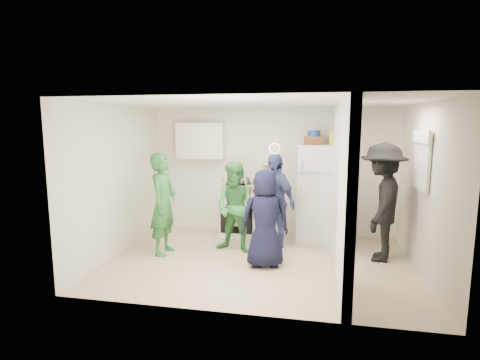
# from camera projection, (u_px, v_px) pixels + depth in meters

# --- Properties ---
(floor) EXTENTS (4.80, 4.80, 0.00)m
(floor) POSITION_uv_depth(u_px,v_px,m) (260.00, 261.00, 5.99)
(floor) COLOR #C7AC8C
(floor) RESTS_ON ground
(wall_back) EXTENTS (4.80, 0.00, 4.80)m
(wall_back) POSITION_uv_depth(u_px,v_px,m) (272.00, 171.00, 7.46)
(wall_back) COLOR silver
(wall_back) RESTS_ON floor
(wall_front) EXTENTS (4.80, 0.00, 4.80)m
(wall_front) POSITION_uv_depth(u_px,v_px,m) (239.00, 209.00, 4.15)
(wall_front) COLOR silver
(wall_front) RESTS_ON floor
(wall_left) EXTENTS (0.00, 3.40, 3.40)m
(wall_left) POSITION_uv_depth(u_px,v_px,m) (118.00, 180.00, 6.25)
(wall_left) COLOR silver
(wall_left) RESTS_ON floor
(wall_right) EXTENTS (0.00, 3.40, 3.40)m
(wall_right) POSITION_uv_depth(u_px,v_px,m) (426.00, 190.00, 5.36)
(wall_right) COLOR silver
(wall_right) RESTS_ON floor
(ceiling) EXTENTS (4.80, 4.80, 0.00)m
(ceiling) POSITION_uv_depth(u_px,v_px,m) (261.00, 103.00, 5.62)
(ceiling) COLOR white
(ceiling) RESTS_ON wall_back
(partition_pier_back) EXTENTS (0.12, 1.20, 2.50)m
(partition_pier_back) POSITION_uv_depth(u_px,v_px,m) (335.00, 177.00, 6.65)
(partition_pier_back) COLOR silver
(partition_pier_back) RESTS_ON floor
(partition_pier_front) EXTENTS (0.12, 1.20, 2.50)m
(partition_pier_front) POSITION_uv_depth(u_px,v_px,m) (346.00, 202.00, 4.51)
(partition_pier_front) COLOR silver
(partition_pier_front) RESTS_ON floor
(partition_header) EXTENTS (0.12, 1.00, 0.40)m
(partition_header) POSITION_uv_depth(u_px,v_px,m) (343.00, 116.00, 5.42)
(partition_header) COLOR silver
(partition_header) RESTS_ON partition_pier_back
(stove) EXTENTS (0.72, 0.60, 0.85)m
(stove) POSITION_uv_depth(u_px,v_px,m) (239.00, 214.00, 7.37)
(stove) COLOR white
(stove) RESTS_ON floor
(upper_cabinet) EXTENTS (0.95, 0.34, 0.70)m
(upper_cabinet) POSITION_uv_depth(u_px,v_px,m) (201.00, 141.00, 7.45)
(upper_cabinet) COLOR silver
(upper_cabinet) RESTS_ON wall_back
(fridge) EXTENTS (0.74, 0.72, 1.80)m
(fridge) POSITION_uv_depth(u_px,v_px,m) (318.00, 193.00, 6.99)
(fridge) COLOR silver
(fridge) RESTS_ON floor
(wicker_basket) EXTENTS (0.35, 0.25, 0.15)m
(wicker_basket) POSITION_uv_depth(u_px,v_px,m) (314.00, 140.00, 6.91)
(wicker_basket) COLOR brown
(wicker_basket) RESTS_ON fridge
(blue_bowl) EXTENTS (0.24, 0.24, 0.11)m
(blue_bowl) POSITION_uv_depth(u_px,v_px,m) (314.00, 133.00, 6.89)
(blue_bowl) COLOR navy
(blue_bowl) RESTS_ON wicker_basket
(yellow_cup_stack_top) EXTENTS (0.09, 0.09, 0.25)m
(yellow_cup_stack_top) POSITION_uv_depth(u_px,v_px,m) (332.00, 138.00, 6.70)
(yellow_cup_stack_top) COLOR yellow
(yellow_cup_stack_top) RESTS_ON fridge
(wall_clock) EXTENTS (0.22, 0.02, 0.22)m
(wall_clock) POSITION_uv_depth(u_px,v_px,m) (275.00, 149.00, 7.36)
(wall_clock) COLOR white
(wall_clock) RESTS_ON wall_back
(spice_shelf) EXTENTS (0.35, 0.08, 0.03)m
(spice_shelf) POSITION_uv_depth(u_px,v_px,m) (272.00, 166.00, 7.39)
(spice_shelf) COLOR olive
(spice_shelf) RESTS_ON wall_back
(nook_window) EXTENTS (0.03, 0.70, 0.80)m
(nook_window) POSITION_uv_depth(u_px,v_px,m) (423.00, 160.00, 5.49)
(nook_window) COLOR black
(nook_window) RESTS_ON wall_right
(nook_window_frame) EXTENTS (0.04, 0.76, 0.86)m
(nook_window_frame) POSITION_uv_depth(u_px,v_px,m) (422.00, 160.00, 5.50)
(nook_window_frame) COLOR white
(nook_window_frame) RESTS_ON wall_right
(nook_valance) EXTENTS (0.04, 0.82, 0.18)m
(nook_valance) POSITION_uv_depth(u_px,v_px,m) (422.00, 137.00, 5.45)
(nook_valance) COLOR white
(nook_valance) RESTS_ON wall_right
(yellow_cup_stack_stove) EXTENTS (0.09, 0.09, 0.25)m
(yellow_cup_stack_stove) POSITION_uv_depth(u_px,v_px,m) (231.00, 188.00, 7.10)
(yellow_cup_stack_stove) COLOR #F4A414
(yellow_cup_stack_stove) RESTS_ON stove
(red_cup) EXTENTS (0.09, 0.09, 0.12)m
(red_cup) POSITION_uv_depth(u_px,v_px,m) (249.00, 192.00, 7.06)
(red_cup) COLOR red
(red_cup) RESTS_ON stove
(person_green_left) EXTENTS (0.44, 0.64, 1.71)m
(person_green_left) POSITION_uv_depth(u_px,v_px,m) (163.00, 204.00, 6.25)
(person_green_left) COLOR #2B6D35
(person_green_left) RESTS_ON floor
(person_green_center) EXTENTS (0.86, 0.73, 1.55)m
(person_green_center) POSITION_uv_depth(u_px,v_px,m) (236.00, 207.00, 6.36)
(person_green_center) COLOR #357937
(person_green_center) RESTS_ON floor
(person_denim) EXTENTS (0.98, 0.98, 1.67)m
(person_denim) POSITION_uv_depth(u_px,v_px,m) (275.00, 201.00, 6.61)
(person_denim) COLOR #39427D
(person_denim) RESTS_ON floor
(person_navy) EXTENTS (0.84, 0.65, 1.52)m
(person_navy) POSITION_uv_depth(u_px,v_px,m) (265.00, 218.00, 5.69)
(person_navy) COLOR black
(person_navy) RESTS_ON floor
(person_nook) EXTENTS (1.01, 1.37, 1.89)m
(person_nook) POSITION_uv_depth(u_px,v_px,m) (382.00, 202.00, 5.95)
(person_nook) COLOR black
(person_nook) RESTS_ON floor
(bottle_a) EXTENTS (0.06, 0.06, 0.25)m
(bottle_a) POSITION_uv_depth(u_px,v_px,m) (227.00, 185.00, 7.44)
(bottle_a) COLOR brown
(bottle_a) RESTS_ON stove
(bottle_b) EXTENTS (0.06, 0.06, 0.27)m
(bottle_b) POSITION_uv_depth(u_px,v_px,m) (230.00, 186.00, 7.25)
(bottle_b) COLOR #1D4D19
(bottle_b) RESTS_ON stove
(bottle_c) EXTENTS (0.07, 0.07, 0.31)m
(bottle_c) POSITION_uv_depth(u_px,v_px,m) (237.00, 183.00, 7.46)
(bottle_c) COLOR silver
(bottle_c) RESTS_ON stove
(bottle_d) EXTENTS (0.06, 0.06, 0.32)m
(bottle_d) POSITION_uv_depth(u_px,v_px,m) (239.00, 185.00, 7.24)
(bottle_d) COLOR #672F12
(bottle_d) RESTS_ON stove
(bottle_e) EXTENTS (0.07, 0.07, 0.28)m
(bottle_e) POSITION_uv_depth(u_px,v_px,m) (247.00, 184.00, 7.44)
(bottle_e) COLOR #9296A2
(bottle_e) RESTS_ON stove
(bottle_f) EXTENTS (0.08, 0.08, 0.29)m
(bottle_f) POSITION_uv_depth(u_px,v_px,m) (249.00, 185.00, 7.27)
(bottle_f) COLOR black
(bottle_f) RESTS_ON stove
(bottle_g) EXTENTS (0.06, 0.06, 0.24)m
(bottle_g) POSITION_uv_depth(u_px,v_px,m) (253.00, 185.00, 7.39)
(bottle_g) COLOR olive
(bottle_g) RESTS_ON stove
(bottle_h) EXTENTS (0.06, 0.06, 0.32)m
(bottle_h) POSITION_uv_depth(u_px,v_px,m) (223.00, 185.00, 7.21)
(bottle_h) COLOR #A0A3AB
(bottle_h) RESTS_ON stove
(bottle_i) EXTENTS (0.06, 0.06, 0.29)m
(bottle_i) POSITION_uv_depth(u_px,v_px,m) (243.00, 184.00, 7.38)
(bottle_i) COLOR #561F0E
(bottle_i) RESTS_ON stove
(bottle_j) EXTENTS (0.06, 0.06, 0.31)m
(bottle_j) POSITION_uv_depth(u_px,v_px,m) (255.00, 186.00, 7.14)
(bottle_j) COLOR #1B5038
(bottle_j) RESTS_ON stove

